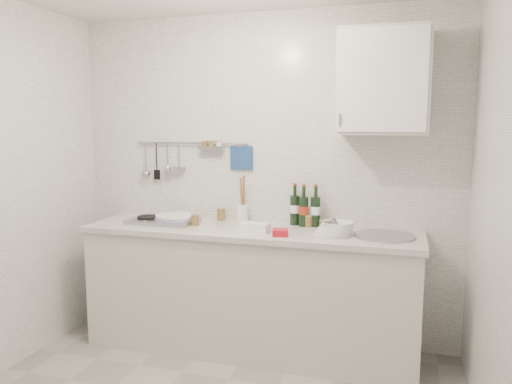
# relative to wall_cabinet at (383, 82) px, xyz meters

# --- Properties ---
(back_wall) EXTENTS (3.00, 0.02, 2.50)m
(back_wall) POSITION_rel_wall_cabinet_xyz_m (-0.90, 0.18, -0.70)
(back_wall) COLOR silver
(back_wall) RESTS_ON floor
(wall_right) EXTENTS (0.02, 2.80, 2.50)m
(wall_right) POSITION_rel_wall_cabinet_xyz_m (0.60, -1.22, -0.70)
(wall_right) COLOR silver
(wall_right) RESTS_ON floor
(counter) EXTENTS (2.44, 0.64, 0.96)m
(counter) POSITION_rel_wall_cabinet_xyz_m (-0.89, -0.12, -1.52)
(counter) COLOR beige
(counter) RESTS_ON floor
(wall_rail) EXTENTS (0.98, 0.09, 0.34)m
(wall_rail) POSITION_rel_wall_cabinet_xyz_m (-1.50, 0.15, -0.52)
(wall_rail) COLOR #93969B
(wall_rail) RESTS_ON back_wall
(wall_cabinet) EXTENTS (0.60, 0.38, 0.70)m
(wall_cabinet) POSITION_rel_wall_cabinet_xyz_m (0.00, 0.00, 0.00)
(wall_cabinet) COLOR beige
(wall_cabinet) RESTS_ON back_wall
(plate_stack_hob) EXTENTS (0.35, 0.34, 0.06)m
(plate_stack_hob) POSITION_rel_wall_cabinet_xyz_m (-1.53, -0.07, -1.00)
(plate_stack_hob) COLOR #5055B6
(plate_stack_hob) RESTS_ON counter
(plate_stack_sink) EXTENTS (0.27, 0.26, 0.10)m
(plate_stack_sink) POSITION_rel_wall_cabinet_xyz_m (-0.28, -0.17, -0.98)
(plate_stack_sink) COLOR white
(plate_stack_sink) RESTS_ON counter
(wine_bottles) EXTENTS (0.24, 0.12, 0.31)m
(wine_bottles) POSITION_rel_wall_cabinet_xyz_m (-0.54, 0.08, -0.87)
(wine_bottles) COLOR black
(wine_bottles) RESTS_ON counter
(butter_dish) EXTENTS (0.22, 0.13, 0.06)m
(butter_dish) POSITION_rel_wall_cabinet_xyz_m (-0.83, -0.23, -1.00)
(butter_dish) COLOR white
(butter_dish) RESTS_ON counter
(strawberry_punnet) EXTENTS (0.13, 0.13, 0.04)m
(strawberry_punnet) POSITION_rel_wall_cabinet_xyz_m (-0.63, -0.30, -1.01)
(strawberry_punnet) COLOR red
(strawberry_punnet) RESTS_ON counter
(utensil_crock) EXTENTS (0.09, 0.09, 0.36)m
(utensil_crock) POSITION_rel_wall_cabinet_xyz_m (-1.03, 0.08, -0.94)
(utensil_crock) COLOR white
(utensil_crock) RESTS_ON counter
(jar_a) EXTENTS (0.07, 0.07, 0.10)m
(jar_a) POSITION_rel_wall_cabinet_xyz_m (-1.21, 0.10, -0.98)
(jar_a) COLOR brown
(jar_a) RESTS_ON counter
(jar_b) EXTENTS (0.06, 0.06, 0.07)m
(jar_b) POSITION_rel_wall_cabinet_xyz_m (-0.39, 0.01, -1.00)
(jar_b) COLOR brown
(jar_b) RESTS_ON counter
(jar_c) EXTENTS (0.07, 0.07, 0.09)m
(jar_c) POSITION_rel_wall_cabinet_xyz_m (-0.50, 0.06, -0.99)
(jar_c) COLOR brown
(jar_c) RESTS_ON counter
(jar_d) EXTENTS (0.06, 0.06, 0.09)m
(jar_d) POSITION_rel_wall_cabinet_xyz_m (-1.33, -0.14, -0.99)
(jar_d) COLOR brown
(jar_d) RESTS_ON counter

